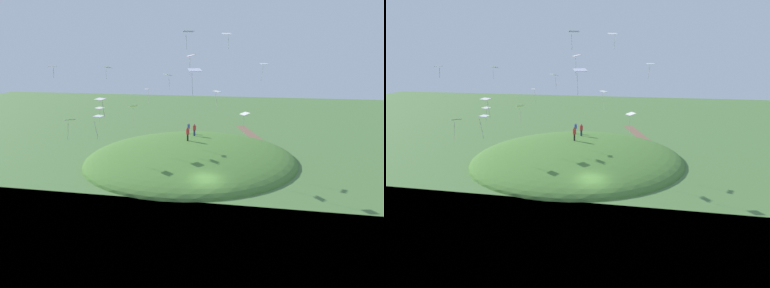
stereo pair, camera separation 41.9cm
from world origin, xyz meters
TOP-DOWN VIEW (x-y plane):
  - ground_plane at (0.00, 0.00)m, footprint 160.00×160.00m
  - grass_hill at (10.98, 3.78)m, footprint 28.10×26.55m
  - dirt_path at (26.62, -3.29)m, footprint 15.34×6.30m
  - person_walking_path at (12.21, 4.45)m, footprint 0.51×0.51m
  - person_on_hilltop at (17.52, 5.43)m, footprint 0.39×0.39m
  - person_with_child at (15.67, 4.24)m, footprint 0.62×0.62m
  - kite_0 at (5.52, -1.06)m, footprint 1.01×1.13m
  - kite_1 at (-3.19, 13.47)m, footprint 0.70×0.57m
  - kite_2 at (4.99, 13.08)m, footprint 1.16×1.26m
  - kite_3 at (8.43, 5.92)m, footprint 1.43×1.34m
  - kite_4 at (11.61, -4.85)m, footprint 0.94×1.09m
  - kite_5 at (9.45, 0.42)m, footprint 1.24×1.04m
  - kite_6 at (-2.04, 0.82)m, footprint 1.20×1.34m
  - kite_7 at (-2.30, 9.81)m, footprint 1.05×0.76m
  - kite_8 at (-0.69, 1.70)m, footprint 1.07×1.20m
  - kite_9 at (11.72, 9.64)m, footprint 0.73×0.55m
  - kite_10 at (7.36, 9.91)m, footprint 1.16×1.19m
  - kite_11 at (11.72, 14.77)m, footprint 1.11×1.23m
  - kite_12 at (2.50, 2.09)m, footprint 1.19×1.04m
  - kite_13 at (0.11, 14.10)m, footprint 1.20×1.24m
  - kite_14 at (-5.02, 8.24)m, footprint 0.90×1.05m
  - kite_15 at (3.58, -3.24)m, footprint 1.25×1.15m

SIDE VIEW (x-z plane):
  - ground_plane at x=0.00m, z-range 0.00..0.00m
  - grass_hill at x=10.98m, z-range -2.13..2.13m
  - dirt_path at x=26.62m, z-range 0.00..0.04m
  - person_on_hilltop at x=17.52m, z-range 2.07..3.64m
  - person_with_child at x=15.67m, z-range 2.21..3.91m
  - person_walking_path at x=12.21m, z-range 2.35..4.18m
  - kite_13 at x=0.11m, z-range 5.50..7.66m
  - kite_10 at x=7.36m, z-range 5.99..8.14m
  - kite_2 at x=4.99m, z-range 6.36..7.94m
  - kite_15 at x=3.58m, z-range 6.14..8.25m
  - kite_7 at x=-2.30m, z-range 6.39..8.60m
  - kite_9 at x=11.72m, z-range 7.68..9.46m
  - kite_5 at x=9.45m, z-range 7.64..9.85m
  - kite_14 at x=-5.02m, z-range 8.66..10.26m
  - kite_3 at x=8.43m, z-range 9.78..11.60m
  - kite_11 at x=11.72m, z-range 10.57..12.16m
  - kite_6 at x=-2.04m, z-range 10.56..12.92m
  - kite_4 at x=11.61m, z-range 10.81..12.89m
  - kite_1 at x=-3.19m, z-range 11.50..12.55m
  - kite_12 at x=2.50m, z-range 11.88..13.92m
  - kite_8 at x=-0.69m, z-range 14.20..15.81m
  - kite_0 at x=5.52m, z-range 14.24..15.87m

